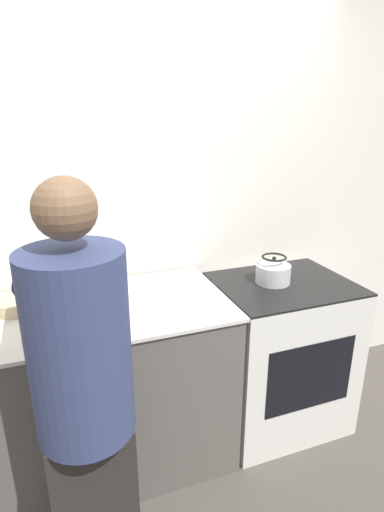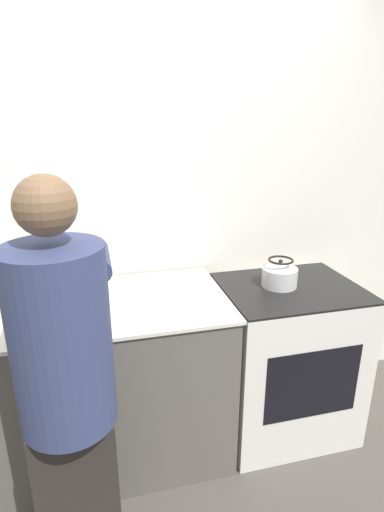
# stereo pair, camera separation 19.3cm
# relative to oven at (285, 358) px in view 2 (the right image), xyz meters

# --- Properties ---
(ground_plane) EXTENTS (12.00, 12.00, 0.00)m
(ground_plane) POSITION_rel_oven_xyz_m (-0.78, -0.31, -0.46)
(ground_plane) COLOR #4C4742
(wall_back) EXTENTS (8.00, 0.05, 2.60)m
(wall_back) POSITION_rel_oven_xyz_m (-0.78, 0.45, 0.84)
(wall_back) COLOR white
(wall_back) RESTS_ON ground_plane
(counter) EXTENTS (1.56, 0.72, 0.93)m
(counter) POSITION_rel_oven_xyz_m (-1.17, 0.04, 0.00)
(counter) COLOR #5B5651
(counter) RESTS_ON ground_plane
(oven) EXTENTS (0.76, 0.62, 0.93)m
(oven) POSITION_rel_oven_xyz_m (0.00, 0.00, 0.00)
(oven) COLOR silver
(oven) RESTS_ON ground_plane
(person) EXTENTS (0.38, 0.61, 1.66)m
(person) POSITION_rel_oven_xyz_m (-1.17, -0.58, 0.44)
(person) COLOR #292523
(person) RESTS_ON ground_plane
(cutting_board) EXTENTS (0.37, 0.19, 0.02)m
(cutting_board) POSITION_rel_oven_xyz_m (-1.18, -0.12, 0.47)
(cutting_board) COLOR tan
(cutting_board) RESTS_ON counter
(knife) EXTENTS (0.18, 0.12, 0.01)m
(knife) POSITION_rel_oven_xyz_m (-1.24, -0.12, 0.49)
(knife) COLOR silver
(knife) RESTS_ON cutting_board
(kettle) EXTENTS (0.20, 0.20, 0.16)m
(kettle) POSITION_rel_oven_xyz_m (-0.06, 0.03, 0.53)
(kettle) COLOR silver
(kettle) RESTS_ON oven
(bowl_prep) EXTENTS (0.20, 0.20, 0.06)m
(bowl_prep) POSITION_rel_oven_xyz_m (-1.42, 0.15, 0.50)
(bowl_prep) COLOR #C6B789
(bowl_prep) RESTS_ON counter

